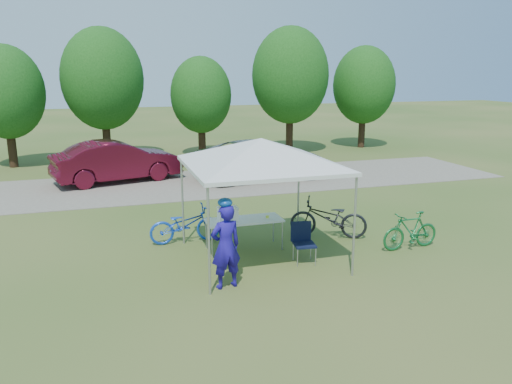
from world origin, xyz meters
The scene contains 14 objects.
ground centered at (0.00, 0.00, 0.00)m, with size 100.00×100.00×0.00m, color #2D5119.
gravel_strip centered at (0.00, 8.00, 0.01)m, with size 24.00×5.00×0.02m, color gray.
canopy centered at (0.00, 0.00, 2.65)m, with size 4.53×4.53×3.00m.
treeline centered at (-0.29, 14.05, 3.53)m, with size 24.89×4.28×6.30m.
folding_table centered at (-0.19, 0.69, 0.69)m, with size 1.79×0.74×0.73m.
folding_chair centered at (0.82, -0.45, 0.53)m, with size 0.51×0.53×0.89m.
cooler centered at (-0.59, 0.69, 0.90)m, with size 0.46×0.31×0.33m.
ice_cream_cup centered at (0.37, 0.64, 0.76)m, with size 0.08×0.08×0.06m, color #DEF239.
cyclist centered at (-1.13, -1.27, 0.84)m, with size 0.61×0.40×1.68m, color #1D118D.
bike_blue centered at (-1.44, 1.59, 0.46)m, with size 0.61×1.75×0.92m, color blue.
bike_green centered at (3.57, -0.46, 0.45)m, with size 0.42×1.50×0.90m, color #166430.
bike_dark centered at (2.08, 0.88, 0.51)m, with size 0.67×1.93×1.01m, color black.
minivan centered at (2.70, 8.22, 0.77)m, with size 2.48×5.38×1.50m, color #A9A9A4.
sedan centered at (-2.74, 9.24, 0.80)m, with size 1.64×4.72×1.55m, color #550E1F.
Camera 1 is at (-3.27, -10.09, 4.13)m, focal length 35.00 mm.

